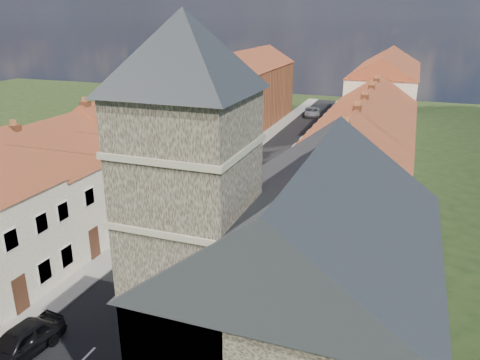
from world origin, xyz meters
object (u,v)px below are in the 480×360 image
Objects in this scene: lamppost at (182,166)px; car_mid at (190,216)px; church at (292,272)px; pedestrian_right_b at (258,248)px; car_near at (20,343)px; car_far at (251,153)px; pedestrian_right at (261,230)px; car_distant at (312,112)px.

lamppost reaches higher than car_mid.
pedestrian_right_b is (-4.61, 10.12, -4.82)m from church.
lamppost reaches higher than car_near.
pedestrian_right is at bearing -67.42° from car_far.
lamppost is 3.21× the size of pedestrian_right.
car_near reaches higher than car_far.
car_far is at bearing 97.29° from car_near.
car_mid is at bearing -55.21° from lamppost.
car_mid is 6.04m from pedestrian_right.
car_distant is at bearing 107.55° from car_mid.
pedestrian_right is (7.01, 14.56, 0.31)m from car_near.
car_near is at bearing -102.58° from car_distant.
car_distant is at bearing -93.56° from pedestrian_right_b.
pedestrian_right_b is (8.56, -6.55, -2.49)m from lamppost.
pedestrian_right_b is at bearing -11.02° from car_mid.
pedestrian_right_b reaches higher than car_far.
pedestrian_right is (-5.20, 12.60, -4.82)m from church.
lamppost is 3.22× the size of pedestrian_right_b.
car_mid is 2.30× the size of pedestrian_right.
lamppost is 18.87m from car_near.
pedestrian_right_b is (0.58, -2.47, -0.00)m from pedestrian_right.
church reaches higher than car_mid.
pedestrian_right_b is at bearing 64.54° from car_near.
car_mid is at bearing 92.71° from car_near.
pedestrian_right is (7.98, -4.08, -2.48)m from lamppost.
car_mid is 42.67m from car_distant.
car_mid reaches higher than car_distant.
lamppost is 1.22× the size of car_distant.
car_near is 2.34× the size of pedestrian_right.
car_near is at bearing -87.04° from lamppost.
church reaches higher than car_far.
church is at bearing 15.81° from car_near.
church is 13.39m from car_near.
car_far is (-1.44, 18.12, -0.15)m from car_mid.
lamppost is at bearing 142.69° from car_mid.
car_near is 0.89× the size of car_distant.
church reaches higher than pedestrian_right_b.
car_distant reaches higher than car_far.
lamppost is 4.58m from car_mid.
car_far is 0.79× the size of car_distant.
pedestrian_right_b reaches higher than car_distant.
car_mid is at bearing -7.78° from pedestrian_right.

